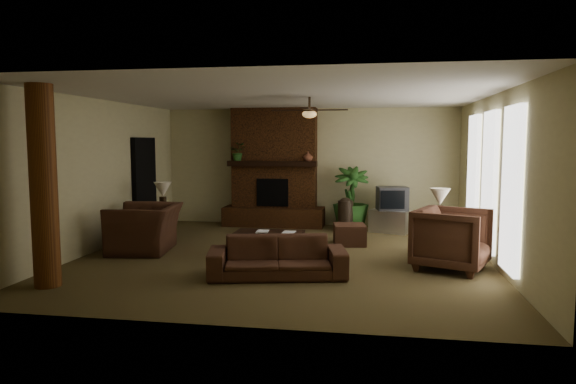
% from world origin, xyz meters
% --- Properties ---
extents(room_shell, '(7.00, 7.00, 7.00)m').
position_xyz_m(room_shell, '(0.00, 0.00, 1.40)').
color(room_shell, brown).
rests_on(room_shell, ground).
extents(fireplace, '(2.40, 0.70, 2.80)m').
position_xyz_m(fireplace, '(-0.80, 3.22, 1.16)').
color(fireplace, '#573017').
rests_on(fireplace, ground).
extents(windows, '(0.08, 3.65, 2.35)m').
position_xyz_m(windows, '(3.45, 0.20, 1.35)').
color(windows, white).
rests_on(windows, ground).
extents(log_column, '(0.36, 0.36, 2.80)m').
position_xyz_m(log_column, '(-2.95, -2.40, 1.40)').
color(log_column, brown).
rests_on(log_column, ground).
extents(doorway, '(0.10, 1.00, 2.10)m').
position_xyz_m(doorway, '(-3.44, 1.80, 1.05)').
color(doorway, black).
rests_on(doorway, ground).
extents(ceiling_fan, '(1.35, 1.35, 0.37)m').
position_xyz_m(ceiling_fan, '(0.40, 0.30, 2.53)').
color(ceiling_fan, black).
rests_on(ceiling_fan, ceiling).
extents(sofa, '(2.12, 1.00, 0.80)m').
position_xyz_m(sofa, '(0.13, -1.37, 0.40)').
color(sofa, '#4C2E20').
rests_on(sofa, ground).
extents(armchair_left, '(1.03, 1.42, 1.15)m').
position_xyz_m(armchair_left, '(-2.60, -0.01, 0.57)').
color(armchair_left, '#4C2E20').
rests_on(armchair_left, ground).
extents(armchair_right, '(1.30, 1.34, 1.08)m').
position_xyz_m(armchair_right, '(2.77, -0.50, 0.54)').
color(armchair_right, '#4C2E20').
rests_on(armchair_right, ground).
extents(coffee_table, '(1.20, 0.70, 0.43)m').
position_xyz_m(coffee_table, '(-0.27, -0.05, 0.37)').
color(coffee_table, black).
rests_on(coffee_table, ground).
extents(ottoman, '(0.68, 0.68, 0.40)m').
position_xyz_m(ottoman, '(1.09, 1.20, 0.20)').
color(ottoman, '#4C2E20').
rests_on(ottoman, ground).
extents(tv_stand, '(0.97, 0.78, 0.50)m').
position_xyz_m(tv_stand, '(1.93, 2.74, 0.25)').
color(tv_stand, silver).
rests_on(tv_stand, ground).
extents(tv, '(0.72, 0.62, 0.52)m').
position_xyz_m(tv, '(1.96, 2.71, 0.76)').
color(tv, '#333335').
rests_on(tv, tv_stand).
extents(floor_vase, '(0.34, 0.34, 0.77)m').
position_xyz_m(floor_vase, '(0.94, 2.62, 0.43)').
color(floor_vase, '#31251B').
rests_on(floor_vase, ground).
extents(floor_plant, '(1.04, 1.56, 0.81)m').
position_xyz_m(floor_plant, '(1.04, 2.94, 0.40)').
color(floor_plant, '#2B5923').
rests_on(floor_plant, ground).
extents(side_table_left, '(0.62, 0.62, 0.55)m').
position_xyz_m(side_table_left, '(-2.67, 0.97, 0.28)').
color(side_table_left, black).
rests_on(side_table_left, ground).
extents(lamp_left, '(0.46, 0.46, 0.65)m').
position_xyz_m(lamp_left, '(-2.68, 1.00, 1.00)').
color(lamp_left, black).
rests_on(lamp_left, side_table_left).
extents(side_table_right, '(0.65, 0.65, 0.55)m').
position_xyz_m(side_table_right, '(2.71, 0.50, 0.28)').
color(side_table_right, black).
rests_on(side_table_right, ground).
extents(lamp_right, '(0.43, 0.43, 0.65)m').
position_xyz_m(lamp_right, '(2.70, 0.49, 1.00)').
color(lamp_right, black).
rests_on(lamp_right, side_table_right).
extents(mantel_plant, '(0.42, 0.46, 0.33)m').
position_xyz_m(mantel_plant, '(-1.63, 3.01, 1.72)').
color(mantel_plant, '#2B5923').
rests_on(mantel_plant, fireplace).
extents(mantel_vase, '(0.28, 0.29, 0.22)m').
position_xyz_m(mantel_vase, '(0.04, 3.00, 1.67)').
color(mantel_vase, brown).
rests_on(mantel_vase, fireplace).
extents(book_a, '(0.22, 0.04, 0.29)m').
position_xyz_m(book_a, '(-0.48, -0.10, 0.57)').
color(book_a, '#999999').
rests_on(book_a, coffee_table).
extents(book_b, '(0.21, 0.03, 0.29)m').
position_xyz_m(book_b, '(-0.01, -0.10, 0.58)').
color(book_b, '#999999').
rests_on(book_b, coffee_table).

